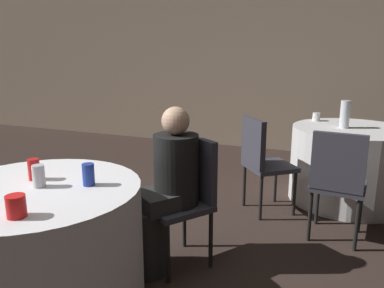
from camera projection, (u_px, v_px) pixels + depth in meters
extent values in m
plane|color=#332621|center=(43.00, 288.00, 2.38)|extent=(16.00, 16.00, 0.00)
cube|color=gray|center=(230.00, 57.00, 5.79)|extent=(16.00, 0.06, 2.80)
cylinder|color=silver|center=(42.00, 250.00, 2.10)|extent=(1.13, 1.13, 0.75)
cylinder|color=white|center=(349.00, 164.00, 3.73)|extent=(1.14, 1.14, 0.75)
cube|color=#383842|center=(176.00, 206.00, 2.56)|extent=(0.56, 0.56, 0.04)
cube|color=#383842|center=(198.00, 168.00, 2.60)|extent=(0.34, 0.26, 0.44)
cylinder|color=black|center=(168.00, 254.00, 2.39)|extent=(0.03, 0.03, 0.42)
cylinder|color=black|center=(144.00, 233.00, 2.66)|extent=(0.03, 0.03, 0.42)
cylinder|color=black|center=(211.00, 239.00, 2.57)|extent=(0.03, 0.03, 0.42)
cylinder|color=black|center=(184.00, 221.00, 2.85)|extent=(0.03, 0.03, 0.42)
cylinder|color=black|center=(372.00, 165.00, 4.30)|extent=(0.03, 0.03, 0.42)
cube|color=#383842|center=(270.00, 166.00, 3.46)|extent=(0.56, 0.56, 0.04)
cube|color=#383842|center=(253.00, 143.00, 3.35)|extent=(0.28, 0.33, 0.44)
cylinder|color=black|center=(276.00, 182.00, 3.72)|extent=(0.03, 0.03, 0.42)
cylinder|color=black|center=(294.00, 194.00, 3.40)|extent=(0.03, 0.03, 0.42)
cylinder|color=black|center=(244.00, 185.00, 3.62)|extent=(0.03, 0.03, 0.42)
cylinder|color=black|center=(261.00, 198.00, 3.30)|extent=(0.03, 0.03, 0.42)
cube|color=#383842|center=(338.00, 186.00, 2.95)|extent=(0.44, 0.44, 0.04)
cube|color=#383842|center=(338.00, 162.00, 2.74)|extent=(0.38, 0.09, 0.44)
cylinder|color=black|center=(317.00, 202.00, 3.23)|extent=(0.03, 0.03, 0.42)
cylinder|color=black|center=(360.00, 209.00, 3.07)|extent=(0.03, 0.03, 0.42)
cylinder|color=black|center=(310.00, 216.00, 2.94)|extent=(0.03, 0.03, 0.42)
cylinder|color=black|center=(357.00, 225.00, 2.78)|extent=(0.03, 0.03, 0.42)
cylinder|color=#282828|center=(149.00, 242.00, 2.49)|extent=(0.24, 0.24, 0.46)
cube|color=#282828|center=(162.00, 200.00, 2.49)|extent=(0.42, 0.43, 0.12)
cylinder|color=black|center=(176.00, 170.00, 2.50)|extent=(0.30, 0.30, 0.48)
sphere|color=tan|center=(176.00, 121.00, 2.42)|extent=(0.18, 0.18, 0.18)
cylinder|color=red|center=(34.00, 169.00, 2.13)|extent=(0.07, 0.07, 0.12)
cylinder|color=silver|center=(39.00, 176.00, 2.01)|extent=(0.07, 0.07, 0.12)
cylinder|color=#1E38A5|center=(89.00, 174.00, 2.04)|extent=(0.07, 0.07, 0.12)
cylinder|color=red|center=(16.00, 206.00, 1.64)|extent=(0.09, 0.09, 0.10)
cylinder|color=silver|center=(345.00, 114.00, 3.60)|extent=(0.09, 0.09, 0.27)
cylinder|color=white|center=(316.00, 117.00, 4.00)|extent=(0.08, 0.08, 0.09)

